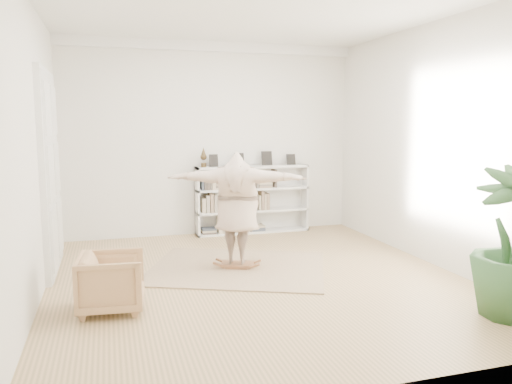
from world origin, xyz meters
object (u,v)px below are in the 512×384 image
armchair (112,282)px  rocker_board (237,264)px  bookshelf (252,200)px  person (237,206)px

armchair → rocker_board: bearing=-51.0°
bookshelf → armchair: size_ratio=3.03×
bookshelf → armchair: bookshelf is taller
bookshelf → rocker_board: (-0.89, -2.28, -0.57)m
person → rocker_board: bearing=-156.6°
bookshelf → person: size_ratio=1.10×
rocker_board → person: 0.87m
bookshelf → armchair: bearing=-127.6°
rocker_board → person: person is taller
bookshelf → person: person is taller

